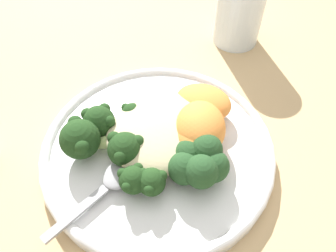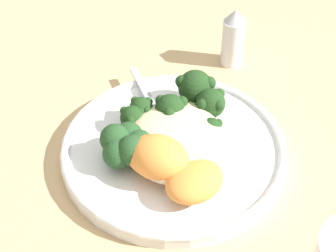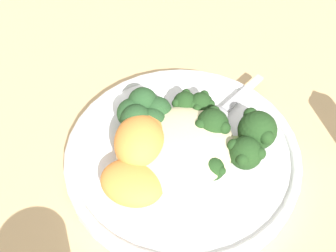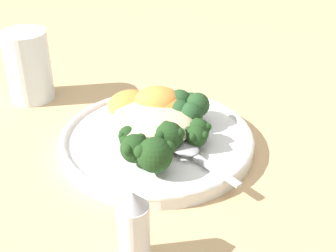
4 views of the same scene
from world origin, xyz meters
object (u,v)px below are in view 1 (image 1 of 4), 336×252
at_px(broccoli_stalk_2, 91,139).
at_px(sweet_potato_chunk_0, 203,102).
at_px(broccoli_stalk_4, 143,165).
at_px(sweet_potato_chunk_1, 200,128).
at_px(broccoli_stalk_0, 139,118).
at_px(water_glass, 240,7).
at_px(broccoli_stalk_3, 133,145).
at_px(sweet_potato_chunk_2, 199,135).
at_px(broccoli_stalk_5, 154,172).
at_px(plate, 158,149).
at_px(broccoli_stalk_1, 115,124).
at_px(quinoa_mound, 166,130).
at_px(kale_tuft, 199,162).
at_px(spoon, 115,179).

xyz_separation_m(broccoli_stalk_2, sweet_potato_chunk_0, (-0.14, -0.01, -0.00)).
relative_size(broccoli_stalk_4, sweet_potato_chunk_1, 1.42).
bearing_deg(broccoli_stalk_0, water_glass, -94.62).
relative_size(broccoli_stalk_3, sweet_potato_chunk_2, 1.36).
relative_size(broccoli_stalk_2, broccoli_stalk_3, 1.39).
height_order(sweet_potato_chunk_1, water_glass, water_glass).
height_order(broccoli_stalk_5, sweet_potato_chunk_0, sweet_potato_chunk_0).
height_order(plate, broccoli_stalk_3, broccoli_stalk_3).
bearing_deg(broccoli_stalk_1, broccoli_stalk_3, 132.38).
height_order(quinoa_mound, kale_tuft, kale_tuft).
bearing_deg(broccoli_stalk_1, sweet_potato_chunk_1, 178.42).
bearing_deg(broccoli_stalk_1, water_glass, -123.66).
relative_size(sweet_potato_chunk_0, kale_tuft, 1.10).
distance_m(broccoli_stalk_1, sweet_potato_chunk_1, 0.10).
relative_size(quinoa_mound, kale_tuft, 2.14).
distance_m(plate, broccoli_stalk_3, 0.04).
xyz_separation_m(broccoli_stalk_3, sweet_potato_chunk_2, (-0.07, 0.02, 0.00)).
distance_m(quinoa_mound, sweet_potato_chunk_2, 0.04).
distance_m(quinoa_mound, broccoli_stalk_0, 0.04).
xyz_separation_m(plate, broccoli_stalk_3, (0.03, 0.00, 0.03)).
xyz_separation_m(broccoli_stalk_3, water_glass, (-0.22, -0.17, 0.02)).
xyz_separation_m(broccoli_stalk_1, sweet_potato_chunk_2, (-0.08, 0.05, 0.00)).
relative_size(broccoli_stalk_1, sweet_potato_chunk_0, 1.70).
relative_size(broccoli_stalk_0, spoon, 0.56).
xyz_separation_m(plate, water_glass, (-0.20, -0.16, 0.05)).
height_order(sweet_potato_chunk_1, spoon, sweet_potato_chunk_1).
distance_m(broccoli_stalk_0, broccoli_stalk_3, 0.04).
distance_m(broccoli_stalk_3, sweet_potato_chunk_1, 0.08).
height_order(quinoa_mound, spoon, quinoa_mound).
relative_size(plate, broccoli_stalk_3, 3.03).
bearing_deg(kale_tuft, water_glass, -127.94).
distance_m(broccoli_stalk_0, broccoli_stalk_1, 0.03).
distance_m(quinoa_mound, broccoli_stalk_4, 0.05).
distance_m(sweet_potato_chunk_0, spoon, 0.14).
relative_size(plate, broccoli_stalk_0, 4.04).
bearing_deg(spoon, broccoli_stalk_4, 156.35).
xyz_separation_m(quinoa_mound, water_glass, (-0.18, -0.16, 0.02)).
relative_size(broccoli_stalk_4, sweet_potato_chunk_0, 1.44).
distance_m(sweet_potato_chunk_0, sweet_potato_chunk_2, 0.06).
relative_size(broccoli_stalk_1, broccoli_stalk_3, 1.31).
relative_size(broccoli_stalk_2, broccoli_stalk_5, 1.49).
bearing_deg(kale_tuft, quinoa_mound, -75.03).
distance_m(broccoli_stalk_0, sweet_potato_chunk_0, 0.08).
height_order(broccoli_stalk_2, sweet_potato_chunk_2, broccoli_stalk_2).
xyz_separation_m(broccoli_stalk_0, spoon, (0.05, 0.06, -0.01)).
bearing_deg(sweet_potato_chunk_0, sweet_potato_chunk_1, 59.35).
bearing_deg(sweet_potato_chunk_2, plate, -26.30).
height_order(broccoli_stalk_2, water_glass, water_glass).
xyz_separation_m(plate, quinoa_mound, (-0.01, -0.00, 0.03)).
height_order(broccoli_stalk_3, sweet_potato_chunk_2, sweet_potato_chunk_2).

